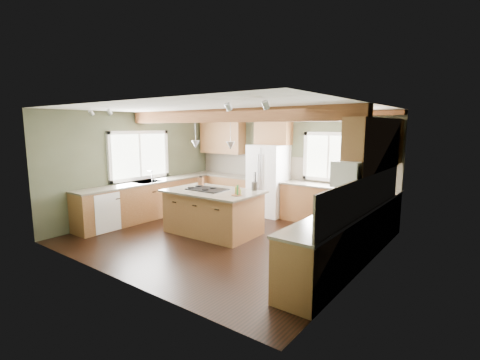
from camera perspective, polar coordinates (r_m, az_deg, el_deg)
The scene contains 37 objects.
floor at distance 7.26m, azimuth -2.51°, elevation -9.35°, with size 5.60×5.60×0.00m, color black.
ceiling at distance 6.91m, azimuth -2.65°, elevation 11.61°, with size 5.60×5.60×0.00m, color silver.
wall_back at distance 9.02m, azimuth 7.60°, elevation 2.59°, with size 5.60×5.60×0.00m, color #434833.
wall_left at distance 9.00m, azimuth -16.47°, elevation 2.30°, with size 5.00×5.00×0.00m, color #434833.
wall_right at distance 5.63m, azimuth 19.97°, elevation -1.53°, with size 5.00×5.00×0.00m, color #434833.
ceiling_beam at distance 6.98m, azimuth -2.11°, elevation 10.51°, with size 5.55×0.26×0.26m, color brown.
soffit_trim at distance 8.89m, azimuth 7.44°, elevation 10.51°, with size 5.55×0.20×0.10m, color brown.
backsplash_back at distance 9.02m, azimuth 7.54°, elevation 2.02°, with size 5.58×0.03×0.58m, color brown.
backsplash_right at distance 5.70m, azimuth 19.93°, elevation -2.33°, with size 0.03×3.70×0.58m, color brown.
base_cab_back_left at distance 9.90m, azimuth -2.42°, elevation -1.82°, with size 2.02×0.60×0.88m, color brown.
counter_back_left at distance 9.83m, azimuth -2.44°, elevation 0.81°, with size 2.06×0.64×0.04m, color #474034.
base_cab_back_right at distance 8.26m, azimuth 15.50°, elevation -4.27°, with size 2.62×0.60×0.88m, color brown.
counter_back_right at distance 8.17m, azimuth 15.63°, elevation -1.12°, with size 2.66×0.64×0.04m, color #474034.
base_cab_left at distance 8.93m, azimuth -14.82°, elevation -3.28°, with size 0.60×3.70×0.88m, color brown.
counter_left at distance 8.84m, azimuth -14.93°, elevation -0.36°, with size 0.64×3.74×0.04m, color #474034.
base_cab_right at distance 5.97m, azimuth 16.90°, elevation -9.32°, with size 0.60×3.70×0.88m, color brown.
counter_right at distance 5.85m, azimuth 17.10°, elevation -5.02°, with size 0.64×3.74×0.04m, color #474034.
upper_cab_back_left at distance 9.97m, azimuth -2.91°, elevation 6.98°, with size 1.40×0.35×0.90m, color brown.
upper_cab_over_fridge at distance 8.97m, azimuth 5.47°, elevation 8.04°, with size 0.96×0.35×0.70m, color brown.
upper_cab_right at distance 6.47m, azimuth 21.15°, elevation 5.47°, with size 0.35×2.20×0.90m, color brown.
upper_cab_back_corner at distance 7.93m, azimuth 21.75°, elevation 5.93°, with size 0.90×0.35×0.90m, color brown.
window_left at distance 8.99m, azimuth -16.20°, elevation 3.90°, with size 0.04×1.60×1.05m, color white.
window_back at distance 8.48m, azimuth 14.36°, elevation 3.70°, with size 1.10×0.04×1.00m, color white.
sink at distance 8.84m, azimuth -14.94°, elevation -0.33°, with size 0.50×0.65×0.03m, color #262628.
faucet at distance 8.68m, azimuth -14.24°, elevation 0.50°, with size 0.02×0.02×0.28m, color #B2B2B7.
dishwasher at distance 8.20m, azimuth -21.93°, elevation -4.75°, with size 0.60×0.60×0.84m, color white.
oven at distance 4.85m, azimuth 11.29°, elevation -13.52°, with size 0.60×0.72×0.84m, color white.
microwave at distance 5.62m, azimuth 17.81°, elevation 1.13°, with size 0.40×0.70×0.38m, color white.
pendant_left at distance 7.55m, azimuth -7.30°, elevation 5.84°, with size 0.18×0.18×0.16m, color #B2B2B7.
pendant_right at distance 6.96m, azimuth -1.57°, elevation 5.66°, with size 0.18×0.18×0.16m, color #B2B2B7.
refrigerator at distance 8.90m, azimuth 4.66°, elevation -0.04°, with size 0.90×0.74×1.80m, color white.
island at distance 7.46m, azimuth -4.42°, elevation -5.36°, with size 1.87×1.14×0.88m, color brown.
island_top at distance 7.36m, azimuth -4.46°, elevation -1.88°, with size 2.00×1.27×0.04m, color #474034.
cooktop at distance 7.46m, azimuth -5.39°, elevation -1.52°, with size 0.81×0.54×0.02m, color black.
knife_block at distance 7.95m, azimuth -6.45°, elevation -0.29°, with size 0.11×0.08×0.19m, color brown.
utensil_crock at distance 7.35m, azimuth 2.42°, elevation -1.01°, with size 0.13×0.13×0.18m, color #413C34.
bottle_tray at distance 6.81m, azimuth -0.54°, elevation -1.70°, with size 0.22×0.22×0.20m, color brown, non-canonical shape.
Camera 1 is at (4.40, -5.32, 2.25)m, focal length 26.00 mm.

